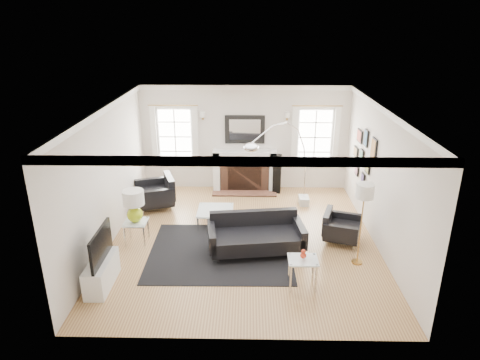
{
  "coord_description": "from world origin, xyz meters",
  "views": [
    {
      "loc": [
        0.09,
        -8.02,
        4.43
      ],
      "look_at": [
        -0.07,
        0.3,
        1.24
      ],
      "focal_mm": 32.0,
      "sensor_mm": 36.0,
      "label": 1
    }
  ],
  "objects_px": {
    "armchair_right": "(339,228)",
    "armchair_left": "(157,193)",
    "coffee_table": "(215,211)",
    "sofa": "(255,235)",
    "fireplace": "(245,171)",
    "gourd_lamp": "(134,204)",
    "arc_floor_lamp": "(280,164)"
  },
  "relations": [
    {
      "from": "armchair_left",
      "to": "coffee_table",
      "type": "distance_m",
      "value": 1.74
    },
    {
      "from": "armchair_left",
      "to": "armchair_right",
      "type": "relative_size",
      "value": 1.23
    },
    {
      "from": "sofa",
      "to": "armchair_left",
      "type": "distance_m",
      "value": 3.15
    },
    {
      "from": "fireplace",
      "to": "armchair_right",
      "type": "height_order",
      "value": "fireplace"
    },
    {
      "from": "armchair_right",
      "to": "gourd_lamp",
      "type": "xyz_separation_m",
      "value": [
        -4.21,
        -0.22,
        0.61
      ]
    },
    {
      "from": "sofa",
      "to": "armchair_left",
      "type": "relative_size",
      "value": 1.67
    },
    {
      "from": "fireplace",
      "to": "armchair_right",
      "type": "distance_m",
      "value": 3.45
    },
    {
      "from": "armchair_left",
      "to": "coffee_table",
      "type": "relative_size",
      "value": 1.5
    },
    {
      "from": "sofa",
      "to": "armchair_left",
      "type": "xyz_separation_m",
      "value": [
        -2.39,
        2.06,
        0.03
      ]
    },
    {
      "from": "armchair_right",
      "to": "armchair_left",
      "type": "bearing_deg",
      "value": 158.61
    },
    {
      "from": "armchair_left",
      "to": "armchair_right",
      "type": "distance_m",
      "value": 4.45
    },
    {
      "from": "gourd_lamp",
      "to": "arc_floor_lamp",
      "type": "distance_m",
      "value": 3.41
    },
    {
      "from": "armchair_right",
      "to": "coffee_table",
      "type": "distance_m",
      "value": 2.75
    },
    {
      "from": "armchair_left",
      "to": "gourd_lamp",
      "type": "distance_m",
      "value": 1.92
    },
    {
      "from": "gourd_lamp",
      "to": "arc_floor_lamp",
      "type": "relative_size",
      "value": 0.3
    },
    {
      "from": "armchair_left",
      "to": "arc_floor_lamp",
      "type": "bearing_deg",
      "value": -6.12
    },
    {
      "from": "armchair_left",
      "to": "gourd_lamp",
      "type": "xyz_separation_m",
      "value": [
        -0.06,
        -1.84,
        0.54
      ]
    },
    {
      "from": "fireplace",
      "to": "sofa",
      "type": "xyz_separation_m",
      "value": [
        0.25,
        -3.23,
        -0.21
      ]
    },
    {
      "from": "arc_floor_lamp",
      "to": "gourd_lamp",
      "type": "bearing_deg",
      "value": -153.26
    },
    {
      "from": "fireplace",
      "to": "armchair_left",
      "type": "xyz_separation_m",
      "value": [
        -2.14,
        -1.17,
        -0.18
      ]
    },
    {
      "from": "armchair_left",
      "to": "arc_floor_lamp",
      "type": "relative_size",
      "value": 0.52
    },
    {
      "from": "fireplace",
      "to": "armchair_right",
      "type": "relative_size",
      "value": 1.75
    },
    {
      "from": "armchair_right",
      "to": "arc_floor_lamp",
      "type": "xyz_separation_m",
      "value": [
        -1.18,
        1.31,
        0.95
      ]
    },
    {
      "from": "armchair_right",
      "to": "coffee_table",
      "type": "xyz_separation_m",
      "value": [
        -2.65,
        0.73,
        0.02
      ]
    },
    {
      "from": "fireplace",
      "to": "armchair_right",
      "type": "bearing_deg",
      "value": -54.27
    },
    {
      "from": "armchair_right",
      "to": "gourd_lamp",
      "type": "height_order",
      "value": "gourd_lamp"
    },
    {
      "from": "fireplace",
      "to": "gourd_lamp",
      "type": "distance_m",
      "value": 3.75
    },
    {
      "from": "fireplace",
      "to": "gourd_lamp",
      "type": "relative_size",
      "value": 2.49
    },
    {
      "from": "coffee_table",
      "to": "arc_floor_lamp",
      "type": "height_order",
      "value": "arc_floor_lamp"
    },
    {
      "from": "fireplace",
      "to": "arc_floor_lamp",
      "type": "relative_size",
      "value": 0.74
    },
    {
      "from": "arc_floor_lamp",
      "to": "fireplace",
      "type": "bearing_deg",
      "value": 119.05
    },
    {
      "from": "sofa",
      "to": "armchair_right",
      "type": "distance_m",
      "value": 1.81
    }
  ]
}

